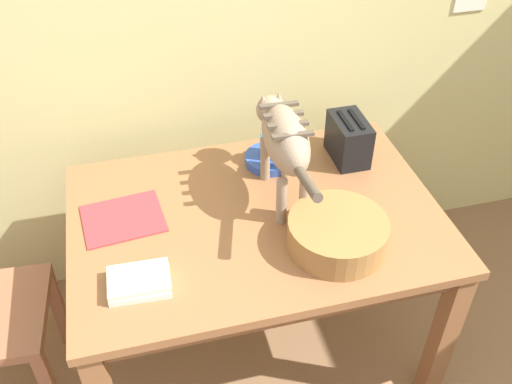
# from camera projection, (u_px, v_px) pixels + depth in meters

# --- Properties ---
(wall_rear) EXTENTS (5.32, 0.11, 2.50)m
(wall_rear) POSITION_uv_depth(u_px,v_px,m) (228.00, 3.00, 2.15)
(wall_rear) COLOR #D8CE86
(wall_rear) RESTS_ON ground_plane
(dining_table) EXTENTS (1.28, 0.89, 0.75)m
(dining_table) POSITION_uv_depth(u_px,v_px,m) (256.00, 233.00, 2.05)
(dining_table) COLOR #925F39
(dining_table) RESTS_ON ground_plane
(cat) EXTENTS (0.16, 0.63, 0.34)m
(cat) POSITION_uv_depth(u_px,v_px,m) (284.00, 138.00, 1.93)
(cat) COLOR gray
(cat) RESTS_ON dining_table
(saucer_bowl) EXTENTS (0.19, 0.19, 0.03)m
(saucer_bowl) POSITION_uv_depth(u_px,v_px,m) (270.00, 159.00, 2.21)
(saucer_bowl) COLOR #2E51B3
(saucer_bowl) RESTS_ON dining_table
(coffee_mug) EXTENTS (0.12, 0.08, 0.09)m
(coffee_mug) POSITION_uv_depth(u_px,v_px,m) (271.00, 146.00, 2.18)
(coffee_mug) COLOR #3577C7
(coffee_mug) RESTS_ON saucer_bowl
(magazine) EXTENTS (0.29, 0.25, 0.01)m
(magazine) POSITION_uv_depth(u_px,v_px,m) (123.00, 219.00, 1.97)
(magazine) COLOR #E4343A
(magazine) RESTS_ON dining_table
(book_stack) EXTENTS (0.19, 0.14, 0.04)m
(book_stack) POSITION_uv_depth(u_px,v_px,m) (139.00, 282.00, 1.73)
(book_stack) COLOR silver
(book_stack) RESTS_ON dining_table
(wicker_basket) EXTENTS (0.32, 0.32, 0.10)m
(wicker_basket) POSITION_uv_depth(u_px,v_px,m) (337.00, 233.00, 1.84)
(wicker_basket) COLOR olive
(wicker_basket) RESTS_ON dining_table
(toaster) EXTENTS (0.12, 0.20, 0.18)m
(toaster) POSITION_uv_depth(u_px,v_px,m) (349.00, 139.00, 2.20)
(toaster) COLOR black
(toaster) RESTS_ON dining_table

